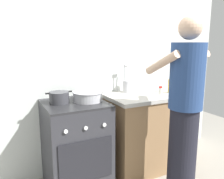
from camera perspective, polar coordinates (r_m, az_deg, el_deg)
The scene contains 9 objects.
back_wall at distance 2.77m, azimuth -0.78°, elevation 6.74°, with size 3.20×0.10×2.50m.
countertop at distance 2.83m, azimuth 8.94°, elevation -9.93°, with size 1.00×0.60×0.90m.
stove_range at distance 2.45m, azimuth -8.92°, elevation -13.46°, with size 0.60×0.62×0.90m.
pot at distance 2.29m, azimuth -12.95°, elevation -1.96°, with size 0.26×0.19×0.11m.
mixing_bowl at distance 2.33m, azimuth -6.02°, elevation -1.55°, with size 0.31×0.31×0.10m.
utensil_crock at distance 2.74m, azimuth 3.68°, elevation 1.21°, with size 0.10×0.10×0.34m.
spice_bottle at distance 2.69m, azimuth 11.91°, elevation -0.22°, with size 0.04×0.04×0.09m.
oil_bottle at distance 2.79m, azimuth 14.33°, elevation 0.98°, with size 0.06×0.06×0.21m.
person at distance 2.19m, azimuth 17.47°, elevation -5.44°, with size 0.41×0.50×1.70m.
Camera 1 is at (-1.01, -1.98, 1.47)m, focal length 36.93 mm.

